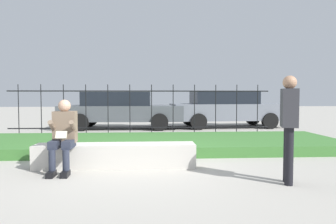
{
  "coord_description": "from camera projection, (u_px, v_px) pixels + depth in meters",
  "views": [
    {
      "loc": [
        0.19,
        -5.9,
        1.31
      ],
      "look_at": [
        0.82,
        3.94,
        0.79
      ],
      "focal_mm": 35.0,
      "sensor_mm": 36.0,
      "label": 1
    }
  ],
  "objects": [
    {
      "name": "iron_fence",
      "position": [
        141.0,
        110.0,
        9.74
      ],
      "size": [
        7.74,
        0.03,
        1.61
      ],
      "color": "black",
      "rests_on": "ground_plane"
    },
    {
      "name": "car_parked_center",
      "position": [
        121.0,
        109.0,
        12.64
      ],
      "size": [
        4.66,
        2.05,
        1.41
      ],
      "rotation": [
        0.0,
        0.0,
        -0.03
      ],
      "color": "#4C5156",
      "rests_on": "ground_plane"
    },
    {
      "name": "ground_plane",
      "position": [
        137.0,
        167.0,
        5.94
      ],
      "size": [
        60.0,
        60.0,
        0.0
      ],
      "primitive_type": "plane",
      "color": "#A8A399"
    },
    {
      "name": "person_passerby",
      "position": [
        289.0,
        120.0,
        4.78
      ],
      "size": [
        0.31,
        0.41,
        1.59
      ],
      "rotation": [
        0.0,
        0.0,
        -1.86
      ],
      "color": "black",
      "rests_on": "ground_plane"
    },
    {
      "name": "stone_bench",
      "position": [
        116.0,
        157.0,
        5.9
      ],
      "size": [
        2.86,
        0.49,
        0.43
      ],
      "color": "beige",
      "rests_on": "ground_plane"
    },
    {
      "name": "car_parked_right",
      "position": [
        227.0,
        108.0,
        13.14
      ],
      "size": [
        4.62,
        2.13,
        1.46
      ],
      "rotation": [
        0.0,
        0.0,
        0.07
      ],
      "color": "slate",
      "rests_on": "ground_plane"
    },
    {
      "name": "person_seated_reader",
      "position": [
        64.0,
        133.0,
        5.55
      ],
      "size": [
        0.42,
        0.73,
        1.23
      ],
      "color": "black",
      "rests_on": "ground_plane"
    },
    {
      "name": "grass_berm",
      "position": [
        140.0,
        143.0,
        8.04
      ],
      "size": [
        9.74,
        2.84,
        0.22
      ],
      "color": "#3D7533",
      "rests_on": "ground_plane"
    }
  ]
}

